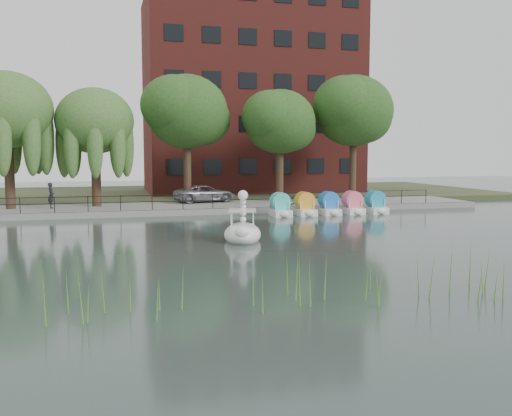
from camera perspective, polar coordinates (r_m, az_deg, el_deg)
name	(u,v)px	position (r m, az deg, el deg)	size (l,w,h in m)	color
ground_plane	(268,246)	(25.39, 1.25, -3.81)	(120.00, 120.00, 0.00)	#384B47
promenade	(206,207)	(40.84, -5.05, 0.05)	(40.00, 6.00, 0.40)	gray
kerb	(213,212)	(37.96, -4.27, -0.37)	(40.00, 0.25, 0.40)	gray
land_strip	(180,194)	(54.64, -7.60, 1.42)	(60.00, 22.00, 0.36)	#47512D
railing	(213,197)	(38.06, -4.34, 1.08)	(32.00, 0.05, 1.00)	black
apartment_building	(251,98)	(56.04, -0.47, 10.97)	(20.00, 10.07, 18.00)	#4C1E16
willow_left	(7,110)	(41.06, -23.66, 8.95)	(5.88, 5.88, 9.01)	#473323
willow_mid	(95,121)	(41.09, -15.84, 8.34)	(5.32, 5.32, 8.15)	#473323
broadleaf_center	(187,112)	(42.56, -6.95, 9.50)	(6.00, 6.00, 9.25)	#473323
broadleaf_right	(280,122)	(43.59, 2.41, 8.56)	(5.40, 5.40, 8.32)	#473323
broadleaf_far	(354,111)	(46.92, 9.75, 9.52)	(6.30, 6.30, 9.71)	#473323
minivan	(205,192)	(42.95, -5.12, 1.58)	(5.28, 2.43, 1.47)	gray
bicycle	(299,198)	(40.56, 4.29, 1.01)	(1.72, 0.60, 1.00)	gray
pedestrian	(51,194)	(40.36, -19.81, 1.36)	(0.71, 0.48, 1.98)	black
swan_boat	(243,230)	(26.81, -1.36, -2.21)	(2.38, 3.10, 2.32)	white
pedal_boat_row	(329,206)	(38.18, 7.31, 0.25)	(7.95, 1.70, 1.40)	white
reed_bank	(425,274)	(17.48, 16.55, -6.39)	(24.00, 2.40, 1.20)	#669938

